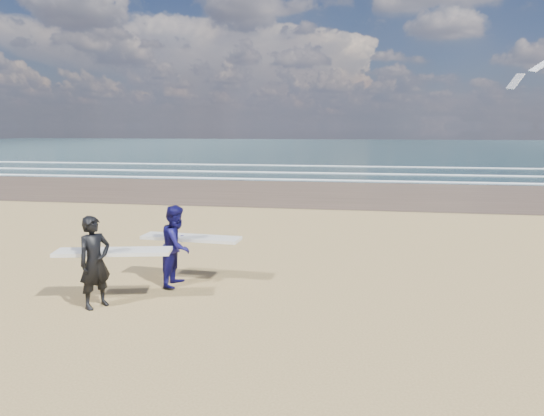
# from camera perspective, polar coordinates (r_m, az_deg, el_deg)

# --- Properties ---
(ocean) EXTENTS (220.00, 100.00, 0.02)m
(ocean) POSITION_cam_1_polar(r_m,az_deg,el_deg) (81.11, 19.73, 6.63)
(ocean) COLOR #183236
(ocean) RESTS_ON ground
(surfer_near) EXTENTS (2.26, 1.22, 1.76)m
(surfer_near) POSITION_cam_1_polar(r_m,az_deg,el_deg) (9.74, -19.84, -5.84)
(surfer_near) COLOR black
(surfer_near) RESTS_ON ground
(surfer_far) EXTENTS (2.23, 1.12, 1.74)m
(surfer_far) POSITION_cam_1_polar(r_m,az_deg,el_deg) (10.61, -11.00, -4.29)
(surfer_far) COLOR #100D4A
(surfer_far) RESTS_ON ground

